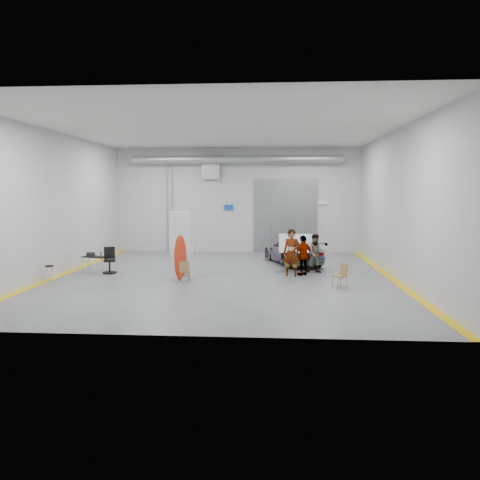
# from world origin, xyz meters

# --- Properties ---
(ground) EXTENTS (16.00, 16.00, 0.00)m
(ground) POSITION_xyz_m (0.00, 0.00, 0.00)
(ground) COLOR #5B5E62
(ground) RESTS_ON ground
(room_shell) EXTENTS (14.02, 16.18, 6.01)m
(room_shell) POSITION_xyz_m (0.24, 2.22, 4.08)
(room_shell) COLOR #AFB0B3
(room_shell) RESTS_ON ground
(sedan_car) EXTENTS (3.16, 4.76, 1.28)m
(sedan_car) POSITION_xyz_m (3.05, 3.71, 0.64)
(sedan_car) COLOR white
(sedan_car) RESTS_ON ground
(person_a) EXTENTS (0.77, 0.55, 1.97)m
(person_a) POSITION_xyz_m (2.83, 0.34, 0.98)
(person_a) COLOR #826347
(person_a) RESTS_ON ground
(person_b) EXTENTS (0.88, 0.70, 1.69)m
(person_b) POSITION_xyz_m (3.93, 1.20, 0.84)
(person_b) COLOR #446C7D
(person_b) RESTS_ON ground
(person_c) EXTENTS (1.02, 0.94, 1.70)m
(person_c) POSITION_xyz_m (3.33, 0.51, 0.85)
(person_c) COLOR olive
(person_c) RESTS_ON ground
(surfboard_display) EXTENTS (0.83, 0.25, 2.91)m
(surfboard_display) POSITION_xyz_m (-1.62, -0.80, 1.18)
(surfboard_display) COLOR white
(surfboard_display) RESTS_ON ground
(folding_chair_near) EXTENTS (0.47, 0.50, 0.77)m
(folding_chair_near) POSITION_xyz_m (-1.39, -1.14, 0.24)
(folding_chair_near) COLOR brown
(folding_chair_near) RESTS_ON ground
(folding_chair_far) EXTENTS (0.55, 0.68, 0.89)m
(folding_chair_far) POSITION_xyz_m (4.48, -2.04, 0.28)
(folding_chair_far) COLOR brown
(folding_chair_far) RESTS_ON ground
(shop_stool) EXTENTS (0.33, 0.33, 0.65)m
(shop_stool) POSITION_xyz_m (-6.63, -1.58, 0.32)
(shop_stool) COLOR black
(shop_stool) RESTS_ON ground
(work_table) EXTENTS (1.21, 0.83, 0.90)m
(work_table) POSITION_xyz_m (-5.72, 0.68, 0.70)
(work_table) COLOR #92949A
(work_table) RESTS_ON ground
(office_chair) EXTENTS (0.61, 0.64, 1.10)m
(office_chair) POSITION_xyz_m (-4.96, 0.54, 0.49)
(office_chair) COLOR black
(office_chair) RESTS_ON ground
(trunk_lid) EXTENTS (1.49, 0.91, 0.04)m
(trunk_lid) POSITION_xyz_m (3.05, 1.75, 1.30)
(trunk_lid) COLOR silver
(trunk_lid) RESTS_ON sedan_car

